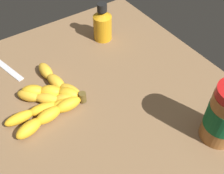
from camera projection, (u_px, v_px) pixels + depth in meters
ground_plane at (102, 94)px, 80.45cm from camera, size 70.44×78.38×3.50cm
banana_bunch at (50, 98)px, 74.69cm from camera, size 22.03×22.93×3.79cm
honey_bottle at (102, 24)px, 91.86cm from camera, size 6.24×6.24×13.18cm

